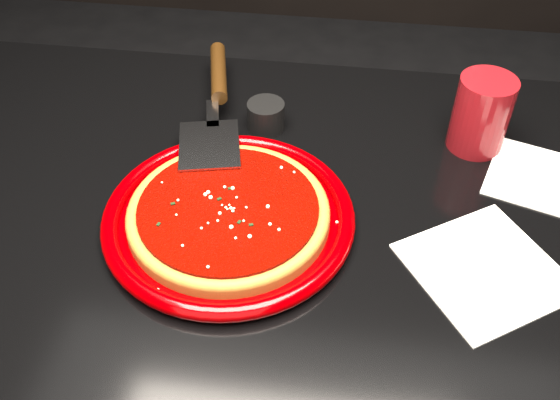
# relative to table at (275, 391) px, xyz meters

# --- Properties ---
(table) EXTENTS (1.20, 0.80, 0.75)m
(table) POSITION_rel_table_xyz_m (0.00, 0.00, 0.00)
(table) COLOR black
(table) RESTS_ON floor
(plate) EXTENTS (0.40, 0.40, 0.02)m
(plate) POSITION_rel_table_xyz_m (-0.06, 0.01, 0.39)
(plate) COLOR #740001
(plate) RESTS_ON table
(pizza_crust) EXTENTS (0.32, 0.32, 0.01)m
(pizza_crust) POSITION_rel_table_xyz_m (-0.06, 0.01, 0.39)
(pizza_crust) COLOR brown
(pizza_crust) RESTS_ON plate
(pizza_crust_rim) EXTENTS (0.32, 0.32, 0.02)m
(pizza_crust_rim) POSITION_rel_table_xyz_m (-0.06, 0.01, 0.40)
(pizza_crust_rim) COLOR brown
(pizza_crust_rim) RESTS_ON plate
(pizza_sauce) EXTENTS (0.29, 0.29, 0.01)m
(pizza_sauce) POSITION_rel_table_xyz_m (-0.06, 0.01, 0.40)
(pizza_sauce) COLOR #730500
(pizza_sauce) RESTS_ON plate
(parmesan_dusting) EXTENTS (0.21, 0.21, 0.01)m
(parmesan_dusting) POSITION_rel_table_xyz_m (-0.06, 0.01, 0.41)
(parmesan_dusting) COLOR beige
(parmesan_dusting) RESTS_ON plate
(basil_flecks) EXTENTS (0.20, 0.20, 0.00)m
(basil_flecks) POSITION_rel_table_xyz_m (-0.06, 0.01, 0.41)
(basil_flecks) COLOR black
(basil_flecks) RESTS_ON plate
(pizza_server) EXTENTS (0.17, 0.36, 0.03)m
(pizza_server) POSITION_rel_table_xyz_m (-0.11, 0.21, 0.42)
(pizza_server) COLOR silver
(pizza_server) RESTS_ON plate
(cup) EXTENTS (0.10, 0.10, 0.11)m
(cup) POSITION_rel_table_xyz_m (0.26, 0.22, 0.43)
(cup) COLOR maroon
(cup) RESTS_ON table
(napkin_a) EXTENTS (0.22, 0.22, 0.00)m
(napkin_a) POSITION_rel_table_xyz_m (0.25, -0.02, 0.38)
(napkin_a) COLOR white
(napkin_a) RESTS_ON table
(napkin_b) EXTENTS (0.16, 0.16, 0.00)m
(napkin_b) POSITION_rel_table_xyz_m (0.34, 0.15, 0.38)
(napkin_b) COLOR white
(napkin_b) RESTS_ON table
(ramekin) EXTENTS (0.06, 0.06, 0.04)m
(ramekin) POSITION_rel_table_xyz_m (-0.04, 0.22, 0.40)
(ramekin) COLOR black
(ramekin) RESTS_ON table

